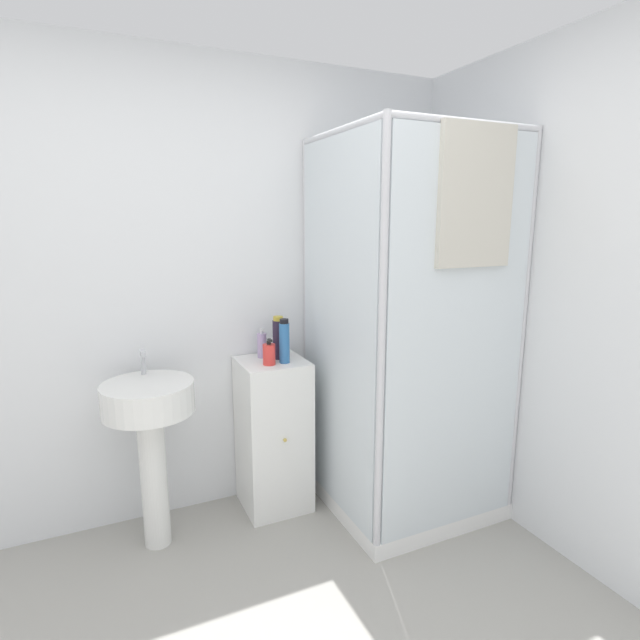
{
  "coord_description": "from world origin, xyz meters",
  "views": [
    {
      "loc": [
        -0.36,
        -1.05,
        1.65
      ],
      "look_at": [
        0.65,
        1.13,
        1.16
      ],
      "focal_mm": 28.0,
      "sensor_mm": 36.0,
      "label": 1
    }
  ],
  "objects_px": {
    "shampoo_bottle_tall_black": "(278,338)",
    "shampoo_bottle_blue": "(284,342)",
    "sink": "(150,423)",
    "soap_dispenser": "(269,354)",
    "lotion_bottle_white": "(262,345)"
  },
  "relations": [
    {
      "from": "shampoo_bottle_tall_black",
      "to": "shampoo_bottle_blue",
      "type": "height_order",
      "value": "shampoo_bottle_blue"
    },
    {
      "from": "sink",
      "to": "soap_dispenser",
      "type": "xyz_separation_m",
      "value": [
        0.63,
        0.02,
        0.27
      ]
    },
    {
      "from": "sink",
      "to": "shampoo_bottle_tall_black",
      "type": "relative_size",
      "value": 4.13
    },
    {
      "from": "shampoo_bottle_tall_black",
      "to": "lotion_bottle_white",
      "type": "relative_size",
      "value": 1.42
    },
    {
      "from": "lotion_bottle_white",
      "to": "shampoo_bottle_blue",
      "type": "bearing_deg",
      "value": -62.87
    },
    {
      "from": "lotion_bottle_white",
      "to": "soap_dispenser",
      "type": "bearing_deg",
      "value": -93.78
    },
    {
      "from": "shampoo_bottle_blue",
      "to": "lotion_bottle_white",
      "type": "distance_m",
      "value": 0.18
    },
    {
      "from": "soap_dispenser",
      "to": "shampoo_bottle_tall_black",
      "type": "distance_m",
      "value": 0.14
    },
    {
      "from": "shampoo_bottle_tall_black",
      "to": "soap_dispenser",
      "type": "bearing_deg",
      "value": -133.94
    },
    {
      "from": "shampoo_bottle_blue",
      "to": "lotion_bottle_white",
      "type": "height_order",
      "value": "shampoo_bottle_blue"
    },
    {
      "from": "soap_dispenser",
      "to": "shampoo_bottle_tall_black",
      "type": "bearing_deg",
      "value": 46.06
    },
    {
      "from": "sink",
      "to": "shampoo_bottle_blue",
      "type": "distance_m",
      "value": 0.79
    },
    {
      "from": "shampoo_bottle_blue",
      "to": "lotion_bottle_white",
      "type": "xyz_separation_m",
      "value": [
        -0.08,
        0.15,
        -0.05
      ]
    },
    {
      "from": "shampoo_bottle_tall_black",
      "to": "lotion_bottle_white",
      "type": "xyz_separation_m",
      "value": [
        -0.08,
        0.06,
        -0.05
      ]
    },
    {
      "from": "sink",
      "to": "soap_dispenser",
      "type": "distance_m",
      "value": 0.69
    }
  ]
}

